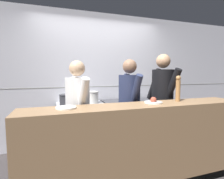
{
  "coord_description": "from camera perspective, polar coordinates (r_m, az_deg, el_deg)",
  "views": [
    {
      "loc": [
        -0.86,
        -2.08,
        1.42
      ],
      "look_at": [
        0.05,
        0.65,
        1.15
      ],
      "focal_mm": 28.0,
      "sensor_mm": 36.0,
      "label": 1
    }
  ],
  "objects": [
    {
      "name": "mixing_bowl_steel",
      "position": [
        3.39,
        6.67,
        -3.05
      ],
      "size": [
        0.27,
        0.27,
        0.08
      ],
      "color": "#B7BABF",
      "rests_on": "prep_counter"
    },
    {
      "name": "oven_range",
      "position": [
        3.23,
        -10.01,
        -12.36
      ],
      "size": [
        0.82,
        0.71,
        0.88
      ],
      "color": "#38383D",
      "rests_on": "ground_plane"
    },
    {
      "name": "chef_line",
      "position": [
        3.02,
        16.06,
        -3.55
      ],
      "size": [
        0.4,
        0.76,
        1.73
      ],
      "rotation": [
        0.0,
        0.0,
        0.14
      ],
      "color": "black",
      "rests_on": "ground_plane"
    },
    {
      "name": "plated_dish_appetiser",
      "position": [
        2.32,
        13.35,
        -3.85
      ],
      "size": [
        0.23,
        0.23,
        0.08
      ],
      "color": "white",
      "rests_on": "pass_counter"
    },
    {
      "name": "chef_head_cook",
      "position": [
        2.44,
        -11.07,
        -7.42
      ],
      "size": [
        0.38,
        0.69,
        1.59
      ],
      "rotation": [
        0.0,
        0.0,
        0.21
      ],
      "color": "black",
      "rests_on": "ground_plane"
    },
    {
      "name": "ground_plane",
      "position": [
        2.66,
        3.81,
        -26.88
      ],
      "size": [
        14.0,
        14.0,
        0.0
      ],
      "primitive_type": "plane",
      "color": "#383333"
    },
    {
      "name": "wall_back_tiled",
      "position": [
        3.55,
        -4.46,
        3.41
      ],
      "size": [
        8.0,
        0.06,
        2.6
      ],
      "color": "silver",
      "rests_on": "ground_plane"
    },
    {
      "name": "pepper_mill",
      "position": [
        2.54,
        20.76,
        0.46
      ],
      "size": [
        0.07,
        0.07,
        0.35
      ],
      "color": "#AD7A47",
      "rests_on": "pass_counter"
    },
    {
      "name": "stock_pot",
      "position": [
        3.08,
        -14.25,
        -3.05
      ],
      "size": [
        0.29,
        0.29,
        0.18
      ],
      "color": "#2D2D33",
      "rests_on": "oven_range"
    },
    {
      "name": "pass_counter",
      "position": [
        2.34,
        9.68,
        -17.5
      ],
      "size": [
        2.87,
        0.45,
        1.04
      ],
      "color": "#93704C",
      "rests_on": "ground_plane"
    },
    {
      "name": "plated_dish_main",
      "position": [
        1.98,
        -14.77,
        -5.73
      ],
      "size": [
        0.22,
        0.22,
        0.02
      ],
      "color": "white",
      "rests_on": "pass_counter"
    },
    {
      "name": "prep_counter",
      "position": [
        3.51,
        6.79,
        -10.9
      ],
      "size": [
        1.13,
        0.65,
        0.88
      ],
      "color": "#38383D",
      "rests_on": "ground_plane"
    },
    {
      "name": "chef_sous",
      "position": [
        2.73,
        5.65,
        -5.5
      ],
      "size": [
        0.35,
        0.71,
        1.63
      ],
      "rotation": [
        0.0,
        0.0,
        0.04
      ],
      "color": "black",
      "rests_on": "ground_plane"
    },
    {
      "name": "sauce_pot",
      "position": [
        3.16,
        -6.68,
        -2.42
      ],
      "size": [
        0.26,
        0.26,
        0.21
      ],
      "color": "beige",
      "rests_on": "oven_range"
    }
  ]
}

